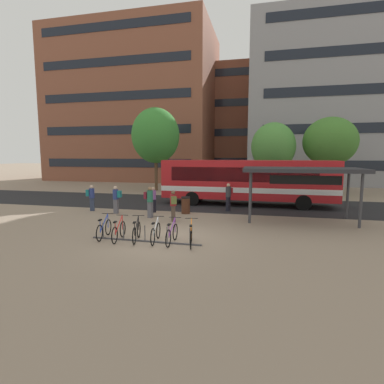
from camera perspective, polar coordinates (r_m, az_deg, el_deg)
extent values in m
plane|color=gray|center=(12.86, -5.36, -9.04)|extent=(200.00, 200.00, 0.00)
cube|color=#232326|center=(22.09, 2.68, -2.19)|extent=(80.00, 7.20, 0.01)
cube|color=red|center=(21.54, 10.48, 2.41)|extent=(12.03, 2.70, 2.70)
cube|color=white|center=(21.60, 10.44, 0.69)|extent=(12.05, 2.72, 0.36)
cube|color=black|center=(21.84, 25.02, 4.90)|extent=(1.03, 2.31, 0.40)
cube|color=black|center=(21.99, 26.26, 2.60)|extent=(0.11, 2.19, 1.40)
cube|color=black|center=(22.77, 9.94, 3.69)|extent=(9.84, 0.19, 0.97)
cube|color=black|center=(20.29, 9.45, 3.30)|extent=(9.84, 0.19, 0.97)
cylinder|color=black|center=(22.92, 19.91, -1.02)|extent=(1.00, 0.31, 1.00)
cylinder|color=black|center=(20.65, 20.56, -1.90)|extent=(1.00, 0.31, 1.00)
cylinder|color=black|center=(23.33, 1.43, -0.46)|extent=(1.00, 0.31, 1.00)
cylinder|color=black|center=(21.10, 0.07, -1.26)|extent=(1.00, 0.31, 1.00)
cube|color=#47474C|center=(12.60, -8.99, -9.28)|extent=(4.80, 0.14, 0.06)
cylinder|color=#47474C|center=(13.36, -16.67, -7.13)|extent=(0.04, 0.04, 0.70)
cylinder|color=#47474C|center=(12.91, -12.97, -7.51)|extent=(0.04, 0.04, 0.70)
cylinder|color=#47474C|center=(12.52, -9.01, -7.88)|extent=(0.04, 0.04, 0.70)
cylinder|color=#47474C|center=(12.18, -4.81, -8.23)|extent=(0.04, 0.04, 0.70)
cylinder|color=#47474C|center=(11.92, -0.39, -8.55)|extent=(0.04, 0.04, 0.70)
torus|color=black|center=(13.93, -15.74, -6.51)|extent=(0.15, 0.70, 0.70)
torus|color=black|center=(13.01, -17.31, -7.53)|extent=(0.15, 0.70, 0.70)
cube|color=#1E3DB2|center=(13.42, -16.51, -5.68)|extent=(0.17, 0.91, 0.58)
cylinder|color=#1E3DB2|center=(13.04, -17.19, -6.30)|extent=(0.03, 0.03, 0.55)
cube|color=black|center=(12.98, -17.23, -5.16)|extent=(0.13, 0.23, 0.05)
cylinder|color=#1E3DB2|center=(13.85, -15.81, -5.26)|extent=(0.04, 0.04, 0.65)
cylinder|color=black|center=(13.78, -15.86, -3.99)|extent=(0.52, 0.10, 0.03)
torus|color=black|center=(13.42, -13.14, -6.95)|extent=(0.14, 0.70, 0.70)
torus|color=black|center=(12.49, -14.62, -8.05)|extent=(0.14, 0.70, 0.70)
cube|color=red|center=(12.89, -13.86, -6.11)|extent=(0.16, 0.92, 0.58)
cylinder|color=red|center=(12.51, -14.50, -6.77)|extent=(0.03, 0.03, 0.55)
cube|color=black|center=(12.45, -14.54, -5.59)|extent=(0.13, 0.23, 0.05)
cylinder|color=red|center=(13.33, -13.20, -5.66)|extent=(0.04, 0.04, 0.65)
cylinder|color=black|center=(13.26, -13.24, -4.33)|extent=(0.52, 0.10, 0.03)
torus|color=black|center=(13.19, -10.16, -7.12)|extent=(0.20, 0.70, 0.70)
torus|color=black|center=(12.22, -11.02, -8.28)|extent=(0.20, 0.70, 0.70)
cube|color=black|center=(12.65, -10.59, -6.28)|extent=(0.24, 0.90, 0.58)
cylinder|color=black|center=(12.25, -10.96, -6.97)|extent=(0.04, 0.04, 0.55)
cube|color=black|center=(12.19, -10.98, -5.76)|extent=(0.15, 0.24, 0.05)
cylinder|color=black|center=(13.10, -10.21, -5.81)|extent=(0.04, 0.04, 0.65)
cylinder|color=black|center=(13.03, -10.24, -4.46)|extent=(0.51, 0.15, 0.03)
torus|color=black|center=(12.92, -6.46, -7.35)|extent=(0.13, 0.70, 0.70)
torus|color=black|center=(11.96, -7.53, -8.55)|extent=(0.13, 0.70, 0.70)
cube|color=#B7BABF|center=(12.38, -6.98, -6.50)|extent=(0.15, 0.92, 0.58)
cylinder|color=#B7BABF|center=(11.99, -7.44, -7.20)|extent=(0.03, 0.03, 0.55)
cube|color=black|center=(11.93, -7.46, -5.97)|extent=(0.13, 0.23, 0.05)
cylinder|color=#B7BABF|center=(12.83, -6.50, -6.01)|extent=(0.04, 0.04, 0.65)
cylinder|color=black|center=(12.76, -6.52, -4.64)|extent=(0.52, 0.09, 0.03)
torus|color=black|center=(12.64, -3.23, -7.64)|extent=(0.06, 0.70, 0.70)
torus|color=black|center=(11.69, -4.58, -8.88)|extent=(0.06, 0.70, 0.70)
cube|color=#702893|center=(12.10, -3.87, -6.78)|extent=(0.05, 0.92, 0.58)
cylinder|color=#702893|center=(11.71, -4.45, -7.51)|extent=(0.03, 0.03, 0.55)
cube|color=black|center=(11.65, -4.46, -6.25)|extent=(0.10, 0.22, 0.05)
cylinder|color=#702893|center=(12.54, -3.27, -6.28)|extent=(0.03, 0.03, 0.65)
cylinder|color=black|center=(12.47, -3.28, -4.88)|extent=(0.52, 0.04, 0.03)
torus|color=black|center=(12.44, -0.10, -7.87)|extent=(0.19, 0.70, 0.70)
torus|color=black|center=(11.46, -0.24, -9.19)|extent=(0.19, 0.70, 0.70)
cube|color=orange|center=(11.88, -0.17, -7.02)|extent=(0.22, 0.91, 0.58)
cylinder|color=orange|center=(11.48, -0.23, -7.79)|extent=(0.04, 0.04, 0.55)
cube|color=black|center=(11.42, -0.23, -6.51)|extent=(0.14, 0.24, 0.05)
cylinder|color=orange|center=(12.34, -0.11, -6.49)|extent=(0.04, 0.04, 0.65)
cylinder|color=black|center=(12.27, -0.11, -5.06)|extent=(0.51, 0.13, 0.03)
cylinder|color=#38383D|center=(15.83, 11.08, -1.10)|extent=(0.14, 0.14, 2.69)
cylinder|color=#38383D|center=(16.61, 29.66, -1.52)|extent=(0.14, 0.14, 2.69)
cylinder|color=#38383D|center=(18.00, 11.21, -0.13)|extent=(0.14, 0.14, 2.69)
cylinder|color=#38383D|center=(18.69, 27.66, -0.54)|extent=(0.14, 0.14, 2.69)
cube|color=#28282D|center=(16.96, 20.27, 4.03)|extent=(6.15, 3.10, 0.20)
cube|color=black|center=(15.75, 20.83, 2.16)|extent=(3.39, 0.14, 0.44)
cube|color=#565660|center=(17.17, -8.01, -3.40)|extent=(0.31, 0.27, 0.92)
cylinder|color=#23664C|center=(17.04, -8.06, -0.80)|extent=(0.43, 0.43, 0.65)
sphere|color=#936B4C|center=(16.99, -8.08, 0.65)|extent=(0.22, 0.22, 0.22)
cube|color=maroon|center=(17.20, -8.74, -0.63)|extent=(0.26, 0.32, 0.40)
cube|color=black|center=(19.17, 6.94, -2.29)|extent=(0.29, 0.32, 0.91)
cylinder|color=#333338|center=(19.06, 6.98, 0.03)|extent=(0.45, 0.45, 0.65)
sphere|color=tan|center=(19.02, 7.00, 1.33)|extent=(0.22, 0.22, 0.22)
cube|color=#B21E23|center=(19.28, 7.36, 0.20)|extent=(0.33, 0.28, 0.40)
cube|color=#47382D|center=(16.09, -3.60, -4.15)|extent=(0.29, 0.32, 0.86)
cylinder|color=maroon|center=(15.96, -3.62, -1.56)|extent=(0.45, 0.45, 0.61)
sphere|color=brown|center=(15.90, -3.63, -0.09)|extent=(0.22, 0.22, 0.22)
cube|color=#56602D|center=(15.70, -3.50, -1.59)|extent=(0.33, 0.28, 0.40)
cube|color=#2D3851|center=(20.18, -18.59, -2.26)|extent=(0.32, 0.29, 0.83)
cylinder|color=navy|center=(20.08, -18.67, -0.23)|extent=(0.45, 0.45, 0.61)
sphere|color=beige|center=(20.03, -18.71, 0.95)|extent=(0.22, 0.22, 0.22)
cube|color=#197075|center=(20.12, -19.40, -0.16)|extent=(0.27, 0.33, 0.40)
cube|color=#565660|center=(18.82, -14.37, -2.67)|extent=(0.26, 0.20, 0.89)
cylinder|color=navy|center=(18.71, -14.44, -0.44)|extent=(0.34, 0.34, 0.59)
sphere|color=beige|center=(18.67, -14.48, 0.79)|extent=(0.22, 0.22, 0.22)
cube|color=#197075|center=(18.59, -13.73, -0.38)|extent=(0.18, 0.28, 0.40)
cube|color=black|center=(18.79, -7.40, -2.64)|extent=(0.32, 0.29, 0.81)
cylinder|color=#7F4C93|center=(18.68, -7.44, -0.57)|extent=(0.45, 0.45, 0.56)
sphere|color=tan|center=(18.63, -7.46, 0.62)|extent=(0.22, 0.22, 0.22)
cube|color=#56602D|center=(18.86, -8.01, -0.42)|extent=(0.28, 0.33, 0.40)
cylinder|color=#4C2819|center=(18.23, -1.22, -2.67)|extent=(0.52, 0.52, 0.95)
cylinder|color=black|center=(18.15, -1.22, -1.06)|extent=(0.55, 0.55, 0.08)
cylinder|color=brown|center=(28.62, 15.11, 2.17)|extent=(0.32, 0.32, 2.46)
ellipsoid|color=#4C8E3D|center=(28.53, 15.32, 8.38)|extent=(3.99, 3.99, 4.39)
cylinder|color=brown|center=(30.32, -6.89, 3.30)|extent=(0.32, 0.32, 3.18)
ellipsoid|color=#388433|center=(30.32, -7.00, 10.69)|extent=(4.75, 4.75, 5.46)
cylinder|color=brown|center=(29.62, 24.60, 2.40)|extent=(0.32, 0.32, 2.95)
ellipsoid|color=#427A2D|center=(29.57, 24.93, 8.79)|extent=(4.65, 4.65, 4.30)
cube|color=brown|center=(47.06, -10.62, 15.56)|extent=(22.94, 13.88, 21.18)
cube|color=black|center=(40.26, -14.37, 5.42)|extent=(20.19, 0.06, 1.10)
cube|color=black|center=(40.37, -14.55, 11.43)|extent=(20.19, 0.06, 1.10)
cube|color=black|center=(40.93, -14.75, 17.35)|extent=(20.19, 0.06, 1.10)
cube|color=black|center=(41.90, -14.94, 23.05)|extent=(20.19, 0.06, 1.10)
cube|color=black|center=(43.28, -15.15, 28.44)|extent=(20.19, 0.06, 1.10)
cube|color=gray|center=(43.72, 30.41, 14.74)|extent=(27.97, 11.13, 20.20)
cube|color=black|center=(37.91, 32.17, 4.29)|extent=(24.61, 0.06, 1.10)
cube|color=black|center=(38.01, 32.57, 10.37)|extent=(24.61, 0.06, 1.10)
cube|color=brown|center=(52.67, 5.86, 12.62)|extent=(19.76, 13.36, 17.34)
cube|color=black|center=(45.79, 4.69, 5.86)|extent=(17.39, 0.06, 1.10)
cube|color=black|center=(45.90, 4.74, 11.28)|extent=(17.39, 0.06, 1.10)
cube|color=black|center=(46.42, 4.80, 16.63)|extent=(17.39, 0.06, 1.10)
cube|color=black|center=(47.34, 4.86, 21.81)|extent=(17.39, 0.06, 1.10)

